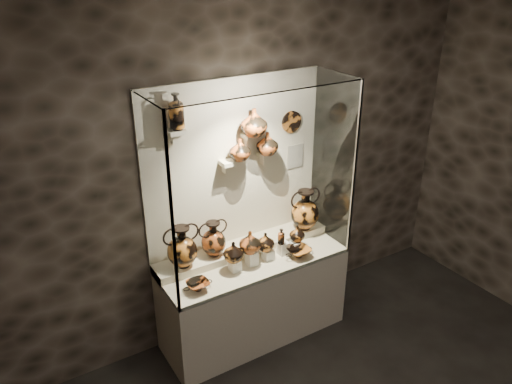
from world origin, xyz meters
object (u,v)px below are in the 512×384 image
ovoid_vase_c (267,143)px  jug_a (233,252)px  amphora_left (182,247)px  lekythos_tall (176,110)px  kylix_left (198,285)px  ovoid_vase_a (240,150)px  amphora_mid (213,239)px  jug_c (265,242)px  jug_e (297,233)px  lekythos_small (281,236)px  jug_b (250,242)px  kylix_right (299,252)px  ovoid_vase_b (254,122)px  amphora_right (305,210)px

ovoid_vase_c → jug_a: bearing=-153.5°
amphora_left → lekythos_tall: 1.14m
kylix_left → ovoid_vase_a: ovoid_vase_a is taller
amphora_mid → jug_c: size_ratio=1.94×
jug_e → ovoid_vase_a: bearing=142.7°
jug_a → lekythos_small: size_ratio=1.08×
jug_b → lekythos_small: 0.31m
jug_a → ovoid_vase_c: (0.49, 0.25, 0.80)m
kylix_right → ovoid_vase_b: 1.23m
ovoid_vase_a → ovoid_vase_b: (0.13, -0.02, 0.22)m
jug_e → ovoid_vase_c: ovoid_vase_c is taller
ovoid_vase_a → ovoid_vase_c: 0.27m
lekythos_tall → kylix_right: bearing=-26.8°
amphora_right → jug_b: (-0.72, -0.18, -0.04)m
jug_b → ovoid_vase_c: 0.86m
ovoid_vase_a → ovoid_vase_b: ovoid_vase_b is taller
amphora_mid → amphora_left: bearing=-177.7°
lekythos_tall → lekythos_small: bearing=-23.7°
amphora_left → amphora_right: (1.26, -0.01, 0.01)m
jug_b → ovoid_vase_b: size_ratio=0.86×
jug_a → jug_e: 0.68m
amphora_mid → amphora_right: bearing=-3.2°
amphora_left → lekythos_tall: (0.07, 0.09, 1.14)m
kylix_left → ovoid_vase_a: size_ratio=1.26×
amphora_mid → jug_e: size_ratio=2.19×
amphora_left → jug_a: 0.43m
jug_b → ovoid_vase_a: bearing=62.8°
ovoid_vase_b → lekythos_small: bearing=-52.4°
amphora_left → amphora_mid: (0.30, 0.02, -0.02)m
amphora_left → kylix_left: amphora_left is taller
amphora_left → kylix_left: bearing=-74.2°
amphora_right → kylix_right: 0.46m
amphora_right → jug_c: amphora_right is taller
jug_b → jug_c: bearing=-9.4°
jug_a → lekythos_tall: lekythos_tall is taller
lekythos_tall → ovoid_vase_a: (0.53, -0.03, -0.41)m
jug_b → kylix_right: bearing=-30.0°
jug_c → ovoid_vase_b: ovoid_vase_b is taller
ovoid_vase_a → jug_b: bearing=-114.4°
amphora_mid → ovoid_vase_b: bearing=1.1°
lekythos_tall → ovoid_vase_b: bearing=-7.6°
ovoid_vase_b → jug_e: bearing=-23.6°
jug_b → jug_c: jug_b is taller
jug_b → lekythos_small: size_ratio=1.19×
amphora_left → kylix_right: size_ratio=1.42×
amphora_right → lekythos_tall: 1.64m
amphora_left → jug_e: 1.07m
amphora_mid → kylix_left: amphora_mid is taller
lekythos_tall → ovoid_vase_a: lekythos_tall is taller
ovoid_vase_b → amphora_right: bearing=4.3°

